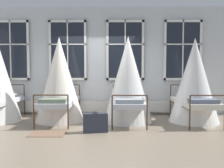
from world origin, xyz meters
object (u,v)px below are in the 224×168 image
(cot_third, at_px, (128,81))
(suitcase_dark, at_px, (95,123))
(cot_fourth, at_px, (194,81))
(cot_second, at_px, (59,81))

(cot_third, distance_m, suitcase_dark, 1.68)
(cot_third, xyz_separation_m, cot_fourth, (1.82, 0.00, -0.02))
(suitcase_dark, bearing_deg, cot_fourth, 14.29)
(cot_fourth, height_order, suitcase_dark, cot_fourth)
(cot_second, relative_size, suitcase_dark, 3.98)
(cot_third, relative_size, suitcase_dark, 4.00)
(cot_third, xyz_separation_m, suitcase_dark, (-0.81, -1.16, -0.91))
(cot_second, bearing_deg, cot_third, -91.93)
(cot_fourth, bearing_deg, cot_second, 88.53)
(cot_second, bearing_deg, cot_fourth, -90.96)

